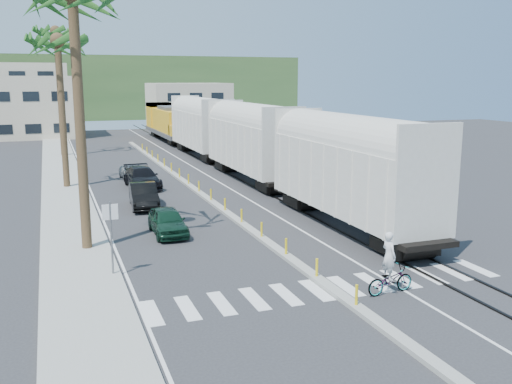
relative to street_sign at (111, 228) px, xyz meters
The scene contains 16 objects.
ground 7.82m from the street_sign, 15.32° to the right, with size 140.00×140.00×0.00m, color #28282B.
sidewalk 23.11m from the street_sign, 92.99° to the left, with size 3.00×90.00×0.15m, color gray.
rails 28.83m from the street_sign, 64.68° to the left, with size 1.56×100.00×0.06m.
median 19.48m from the street_sign, 67.88° to the left, with size 0.45×60.00×0.85m.
crosswalk 8.55m from the street_sign, 28.72° to the right, with size 14.00×2.20×0.01m, color silver.
lane_markings 23.65m from the street_sign, 77.38° to the left, with size 9.42×90.00×0.01m.
freight_train 27.26m from the street_sign, 63.16° to the left, with size 3.00×60.94×5.85m.
palm_trees 22.52m from the street_sign, 92.21° to the left, with size 3.50×37.20×13.75m.
street_sign is the anchor object (origin of this frame).
buildings 69.70m from the street_sign, 89.27° to the left, with size 38.00×27.00×10.00m.
hillside 98.35m from the street_sign, 85.74° to the left, with size 80.00×20.00×12.00m, color #385628.
car_lead 6.51m from the street_sign, 59.26° to the left, with size 1.61×3.92×1.33m, color #103021.
car_second 12.48m from the street_sign, 75.44° to the left, with size 1.83×4.47×1.44m, color black.
car_third 18.85m from the street_sign, 77.58° to the left, with size 2.26×5.11×1.46m, color black.
car_rear 22.31m from the street_sign, 79.48° to the left, with size 2.12×4.29×1.17m, color #949699.
cyclist 10.56m from the street_sign, 29.60° to the right, with size 1.06×2.05×2.30m.
Camera 1 is at (-9.32, -19.74, 7.55)m, focal length 40.00 mm.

